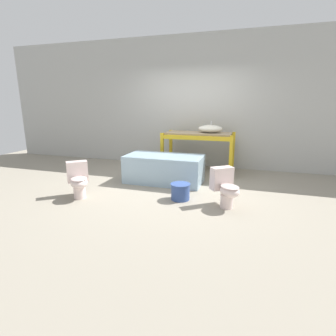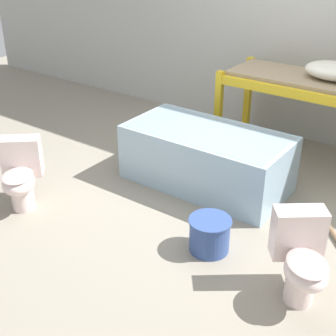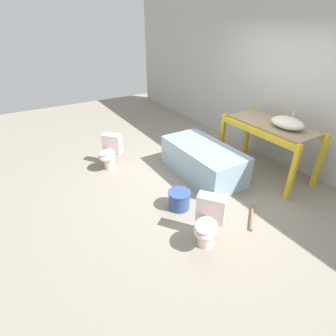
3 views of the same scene
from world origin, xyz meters
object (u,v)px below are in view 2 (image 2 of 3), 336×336
Objects in this scene: sink_basin at (333,71)px; bathtub_main at (207,154)px; toilet_far at (302,258)px; bucket_white at (210,234)px; toilet_near at (20,174)px.

bathtub_main is (-0.76, -1.04, -0.70)m from sink_basin.
toilet_far reaches higher than bucket_white.
toilet_near is 1.77m from bucket_white.
toilet_far is at bearing -32.89° from toilet_near.
toilet_far is (2.46, 0.33, 0.00)m from toilet_near.
sink_basin is 0.91× the size of toilet_near.
sink_basin is at bearing 53.84° from bathtub_main.
sink_basin is 1.47m from bathtub_main.
toilet_near is 1.82× the size of bucket_white.
bucket_white is at bearing -26.71° from toilet_near.
toilet_far reaches higher than bathtub_main.
sink_basin is 0.36× the size of bathtub_main.
toilet_near is at bearing -166.19° from bucket_white.
sink_basin is 2.22m from toilet_far.
toilet_far is (1.34, -0.98, 0.00)m from bathtub_main.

